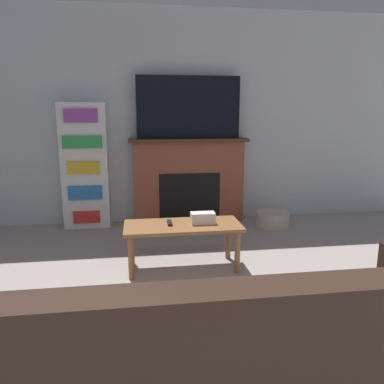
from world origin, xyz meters
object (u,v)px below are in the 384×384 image
(storage_basket, at_px, (272,219))
(coffee_table, at_px, (183,231))
(bookshelf, at_px, (85,166))
(tv, at_px, (189,107))
(fireplace, at_px, (189,180))
(couch, at_px, (203,377))

(storage_basket, bearing_deg, coffee_table, -138.41)
(bookshelf, relative_size, storage_basket, 3.66)
(tv, xyz_separation_m, coffee_table, (-0.26, -1.51, -1.12))
(tv, bearing_deg, storage_basket, -19.65)
(fireplace, distance_m, tv, 0.93)
(fireplace, height_order, storage_basket, fireplace)
(couch, bearing_deg, fireplace, 83.34)
(tv, bearing_deg, couch, -96.70)
(tv, distance_m, storage_basket, 1.77)
(fireplace, xyz_separation_m, bookshelf, (-1.30, -0.02, 0.22))
(bookshelf, bearing_deg, fireplace, 1.01)
(fireplace, height_order, bookshelf, bookshelf)
(coffee_table, bearing_deg, bookshelf, 124.62)
(tv, bearing_deg, fireplace, 90.00)
(couch, bearing_deg, coffee_table, 85.88)
(coffee_table, xyz_separation_m, storage_basket, (1.29, 1.14, -0.27))
(couch, distance_m, storage_basket, 3.31)
(fireplace, bearing_deg, bookshelf, -178.99)
(fireplace, relative_size, storage_basket, 3.63)
(couch, height_order, bookshelf, bookshelf)
(couch, xyz_separation_m, bookshelf, (-0.90, 3.35, 0.48))
(tv, xyz_separation_m, couch, (-0.39, -3.35, -1.19))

